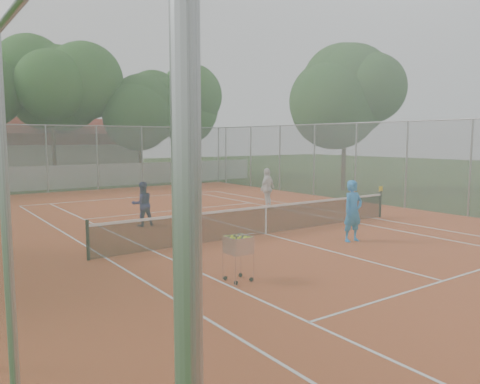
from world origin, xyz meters
TOP-DOWN VIEW (x-y plane):
  - ground at (0.00, 0.00)m, footprint 120.00×120.00m
  - court_pad at (0.00, 0.00)m, footprint 18.00×34.00m
  - court_lines at (0.00, 0.00)m, footprint 10.98×23.78m
  - tennis_net at (0.00, 0.00)m, footprint 11.88×0.10m
  - perimeter_fence at (0.00, 0.00)m, footprint 18.00×34.00m
  - boundary_wall at (0.00, 19.00)m, footprint 26.00×0.30m
  - clubhouse at (-2.00, 29.00)m, footprint 16.40×9.00m
  - tropical_trees at (0.00, 22.00)m, footprint 29.00×19.00m
  - player_near at (1.51, -2.42)m, footprint 0.73×0.52m
  - player_far_left at (-2.77, 3.76)m, footprint 0.82×0.66m
  - player_far_right at (3.64, 4.49)m, footprint 1.18×0.82m
  - ball_hopper at (-3.76, -3.76)m, footprint 0.66×0.66m

SIDE VIEW (x-z plane):
  - ground at x=0.00m, z-range 0.00..0.00m
  - court_pad at x=0.00m, z-range 0.00..0.02m
  - court_lines at x=0.00m, z-range 0.02..0.03m
  - tennis_net at x=0.00m, z-range 0.02..1.00m
  - ball_hopper at x=-3.76m, z-range 0.02..1.14m
  - boundary_wall at x=0.00m, z-range 0.00..1.50m
  - player_far_left at x=-2.77m, z-range 0.02..1.65m
  - player_far_right at x=3.64m, z-range 0.02..1.88m
  - player_near at x=1.51m, z-range 0.02..1.93m
  - perimeter_fence at x=0.00m, z-range 0.00..4.00m
  - clubhouse at x=-2.00m, z-range 0.00..4.40m
  - tropical_trees at x=0.00m, z-range 0.00..10.00m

